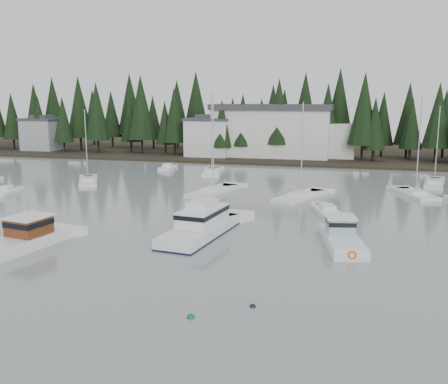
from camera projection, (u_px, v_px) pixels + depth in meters
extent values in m
plane|color=gray|center=(104.00, 332.00, 27.16)|extent=(260.00, 260.00, 0.00)
cube|color=black|center=(303.00, 152.00, 119.17)|extent=(240.00, 54.00, 1.00)
cube|color=silver|center=(209.00, 138.00, 105.95)|extent=(9.00, 7.00, 7.50)
cube|color=#38383D|center=(209.00, 119.00, 105.21)|extent=(9.54, 7.42, 0.50)
cube|color=#38383D|center=(209.00, 116.00, 105.10)|extent=(4.95, 3.85, 0.80)
cube|color=#999EA0|center=(43.00, 135.00, 118.71)|extent=(8.00, 7.00, 7.00)
cube|color=#38383D|center=(42.00, 119.00, 118.02)|extent=(8.48, 7.42, 0.50)
cube|color=#38383D|center=(42.00, 117.00, 117.91)|extent=(4.40, 3.85, 0.80)
cube|color=silver|center=(272.00, 133.00, 105.22)|extent=(24.00, 10.00, 10.00)
cube|color=#38383D|center=(272.00, 107.00, 104.24)|extent=(25.00, 11.00, 1.20)
cube|color=silver|center=(330.00, 140.00, 104.30)|extent=(10.00, 8.00, 7.00)
cube|color=white|center=(12.00, 250.00, 41.50)|extent=(4.93, 10.59, 1.47)
cube|color=white|center=(11.00, 241.00, 41.35)|extent=(4.83, 10.38, 0.14)
cube|color=#532A10|center=(29.00, 226.00, 43.04)|extent=(3.22, 3.45, 1.59)
cube|color=white|center=(28.00, 217.00, 42.88)|extent=(3.62, 3.91, 0.14)
cube|color=black|center=(29.00, 223.00, 42.98)|extent=(3.30, 3.51, 0.45)
cylinder|color=#A5A8AD|center=(27.00, 206.00, 42.70)|extent=(0.08, 0.08, 1.81)
cube|color=white|center=(200.00, 234.00, 46.26)|extent=(4.90, 11.91, 1.68)
cube|color=black|center=(200.00, 235.00, 46.29)|extent=(4.94, 11.97, 0.23)
cube|color=white|center=(203.00, 216.00, 46.49)|extent=(3.62, 6.32, 1.53)
cube|color=black|center=(203.00, 212.00, 46.42)|extent=(3.69, 6.39, 0.42)
cube|color=white|center=(203.00, 204.00, 46.29)|extent=(2.48, 3.24, 0.68)
cylinder|color=#A5A8AD|center=(203.00, 195.00, 46.13)|extent=(0.10, 0.10, 1.16)
cube|color=white|center=(343.00, 246.00, 42.82)|extent=(4.44, 8.50, 1.31)
cube|color=white|center=(343.00, 238.00, 42.69)|extent=(4.36, 8.33, 0.12)
cube|color=#8CB7A8|center=(340.00, 225.00, 44.15)|extent=(2.77, 2.85, 1.42)
cube|color=white|center=(341.00, 217.00, 44.01)|extent=(3.12, 3.23, 0.12)
cube|color=black|center=(340.00, 222.00, 44.10)|extent=(2.84, 2.91, 0.40)
cylinder|color=#A5A8AD|center=(341.00, 207.00, 43.85)|extent=(0.08, 0.08, 1.62)
torus|color=#F2590C|center=(352.00, 255.00, 38.77)|extent=(0.72, 0.28, 0.71)
cube|color=white|center=(213.00, 193.00, 67.46)|extent=(5.42, 10.49, 1.05)
cube|color=white|center=(213.00, 188.00, 67.34)|extent=(2.88, 3.84, 0.30)
cylinder|color=#A5A8AD|center=(213.00, 141.00, 66.17)|extent=(0.14, 0.14, 12.93)
cube|color=white|center=(434.00, 185.00, 73.55)|extent=(3.97, 9.69, 1.05)
cube|color=white|center=(434.00, 181.00, 73.43)|extent=(2.25, 3.44, 0.30)
cylinder|color=#A5A8AD|center=(437.00, 144.00, 72.44)|extent=(0.14, 0.14, 10.99)
cube|color=white|center=(301.00, 198.00, 63.82)|extent=(6.57, 10.06, 1.05)
cube|color=white|center=(301.00, 193.00, 63.71)|extent=(3.18, 3.84, 0.30)
cylinder|color=#A5A8AD|center=(302.00, 149.00, 62.66)|extent=(0.14, 0.14, 11.62)
cube|color=white|center=(212.00, 174.00, 84.60)|extent=(4.86, 9.59, 1.05)
cube|color=white|center=(212.00, 170.00, 84.48)|extent=(2.68, 3.49, 0.30)
cylinder|color=#A5A8AD|center=(212.00, 131.00, 83.27)|extent=(0.14, 0.14, 13.33)
cube|color=white|center=(88.00, 183.00, 75.63)|extent=(6.44, 8.69, 1.05)
cube|color=white|center=(88.00, 179.00, 75.51)|extent=(2.99, 3.41, 0.30)
cylinder|color=#A5A8AD|center=(86.00, 145.00, 74.57)|extent=(0.14, 0.14, 10.44)
cube|color=white|center=(415.00, 196.00, 65.32)|extent=(5.64, 8.61, 1.05)
cube|color=white|center=(416.00, 191.00, 65.21)|extent=(2.87, 3.31, 0.30)
cylinder|color=#A5A8AD|center=(419.00, 145.00, 64.10)|extent=(0.14, 0.14, 12.22)
cube|color=white|center=(6.00, 193.00, 66.89)|extent=(3.28, 5.91, 0.90)
cube|color=white|center=(5.00, 188.00, 66.76)|extent=(1.83, 2.05, 0.55)
cube|color=white|center=(327.00, 213.00, 55.11)|extent=(4.15, 7.02, 0.90)
cube|color=white|center=(328.00, 207.00, 54.98)|extent=(2.08, 2.49, 0.55)
cube|color=white|center=(168.00, 169.00, 90.03)|extent=(2.57, 5.16, 0.90)
cube|color=white|center=(168.00, 165.00, 89.90)|extent=(1.61, 1.71, 0.55)
sphere|color=#145933|center=(191.00, 318.00, 28.99)|extent=(0.48, 0.48, 0.48)
sphere|color=black|center=(253.00, 307.00, 30.50)|extent=(0.39, 0.39, 0.39)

